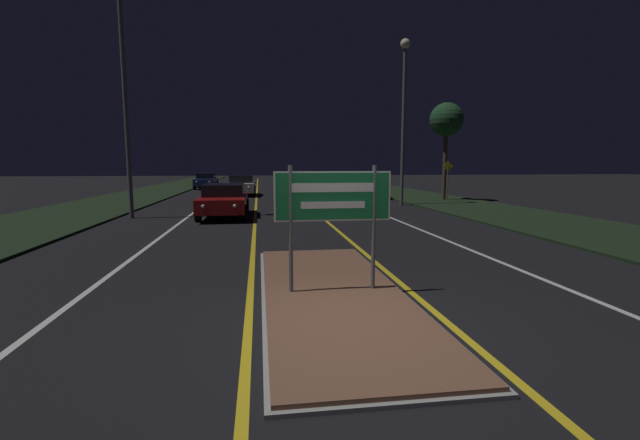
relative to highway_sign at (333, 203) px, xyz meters
The scene contains 22 objects.
ground_plane 2.15m from the highway_sign, 90.00° to the right, with size 160.00×160.00×0.00m, color black.
median_island 1.54m from the highway_sign, 90.00° to the left, with size 2.39×6.88×0.10m.
verge_left 20.90m from the highway_sign, 117.12° to the left, with size 5.00×100.00×0.08m.
verge_right 20.90m from the highway_sign, 62.88° to the left, with size 5.00×100.00×0.08m.
centre_line_yellow_left 23.64m from the highway_sign, 93.36° to the left, with size 0.12×70.00×0.01m.
centre_line_yellow_right 23.64m from the highway_sign, 86.64° to the left, with size 0.12×70.00×0.01m.
lane_line_white_left 23.97m from the highway_sign, 100.11° to the left, with size 0.12×70.00×0.01m.
lane_line_white_right 23.97m from the highway_sign, 79.89° to the left, with size 0.12×70.00×0.01m.
edge_line_white_left 24.68m from the highway_sign, 107.00° to the left, with size 0.10×70.00×0.01m.
edge_line_white_right 24.68m from the highway_sign, 73.00° to the left, with size 0.10×70.00×0.01m.
highway_sign is the anchor object (origin of this frame).
streetlight_left_near 14.14m from the highway_sign, 119.22° to the left, with size 0.48×0.48×11.37m.
streetlight_right_near 16.93m from the highway_sign, 67.19° to the left, with size 0.52×0.52×8.61m.
car_receding_0 12.39m from the highway_sign, 76.90° to the left, with size 1.89×4.11×1.28m.
car_receding_1 21.37m from the highway_sign, 74.21° to the left, with size 1.89×4.27×1.40m.
car_receding_2 32.89m from the highway_sign, 84.99° to the left, with size 1.89×4.37×1.46m.
car_receding_3 45.28m from the highway_sign, 86.42° to the left, with size 2.04×4.31×1.39m.
car_approaching_0 11.82m from the highway_sign, 103.10° to the left, with size 1.98×4.73×1.37m.
car_approaching_1 24.05m from the highway_sign, 95.82° to the left, with size 1.96×4.58×1.44m.
car_approaching_2 33.62m from the highway_sign, 100.19° to the left, with size 1.87×4.61×1.40m.
warning_sign 19.36m from the highway_sign, 59.96° to the left, with size 0.60×0.06×2.30m.
roadside_palm_right 20.51m from the highway_sign, 60.76° to the left, with size 1.98×1.98×5.75m.
Camera 1 is at (-1.20, -5.46, 2.21)m, focal length 24.00 mm.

